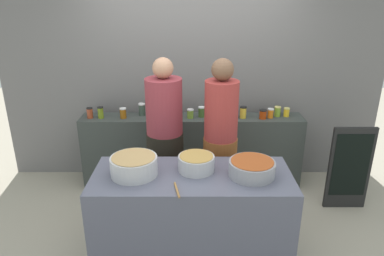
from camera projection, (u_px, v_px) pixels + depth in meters
ground at (192, 237)px, 3.61m from camera, size 12.00×12.00×0.00m
storefront_wall at (192, 63)px, 4.42m from camera, size 4.80×0.12×3.00m
display_shelf at (192, 151)px, 4.47m from camera, size 2.70×0.36×0.91m
prep_table at (192, 218)px, 3.17m from camera, size 1.70×0.70×0.88m
preserve_jar_0 at (90, 113)px, 4.25m from camera, size 0.07×0.07×0.13m
preserve_jar_1 at (101, 113)px, 4.25m from camera, size 0.07×0.07×0.14m
preserve_jar_2 at (123, 113)px, 4.25m from camera, size 0.08×0.08×0.13m
preserve_jar_3 at (142, 109)px, 4.35m from camera, size 0.08×0.08×0.15m
preserve_jar_4 at (157, 113)px, 4.27m from camera, size 0.07×0.07×0.11m
preserve_jar_5 at (165, 113)px, 4.26m from camera, size 0.08×0.08×0.13m
preserve_jar_6 at (175, 112)px, 4.31m from camera, size 0.08×0.08×0.11m
preserve_jar_7 at (190, 114)px, 4.26m from camera, size 0.08×0.08×0.11m
preserve_jar_8 at (201, 112)px, 4.29m from camera, size 0.08×0.08×0.13m
preserve_jar_9 at (220, 111)px, 4.28m from camera, size 0.09×0.09×0.15m
preserve_jar_10 at (233, 113)px, 4.24m from camera, size 0.08×0.08×0.12m
preserve_jar_11 at (243, 112)px, 4.25m from camera, size 0.08×0.08×0.14m
preserve_jar_12 at (263, 114)px, 4.23m from camera, size 0.09×0.09×0.11m
preserve_jar_13 at (270, 113)px, 4.26m from camera, size 0.07×0.07×0.12m
preserve_jar_14 at (277, 111)px, 4.31m from camera, size 0.08×0.08×0.12m
preserve_jar_15 at (286, 112)px, 4.31m from camera, size 0.07×0.07×0.11m
cooking_pot_left at (134, 166)px, 2.99m from camera, size 0.40×0.40×0.17m
cooking_pot_center at (196, 163)px, 3.06m from camera, size 0.31×0.31×0.14m
cooking_pot_right at (252, 168)px, 2.97m from camera, size 0.39×0.39×0.14m
wooden_spoon at (177, 190)px, 2.76m from camera, size 0.06×0.22×0.02m
cook_with_tongs at (165, 147)px, 3.78m from camera, size 0.39×0.39×1.73m
cook_in_cap at (220, 152)px, 3.61m from camera, size 0.34×0.34×1.75m
chalkboard_sign at (349, 168)px, 3.94m from camera, size 0.47×0.05×0.98m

